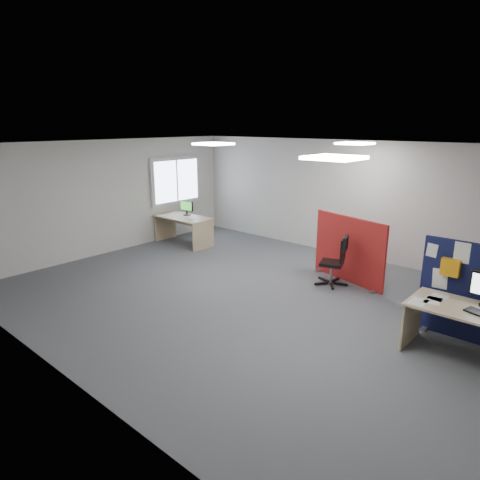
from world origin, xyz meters
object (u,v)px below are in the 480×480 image
Objects in this scene: red_divider at (349,250)px; office_chair at (337,258)px; second_desk at (184,223)px; monitor_second at (187,207)px.

red_divider is 1.74× the size of office_chair.
second_desk is 3.72× the size of monitor_second.
monitor_second reaches higher than office_chair.
monitor_second is (-4.59, -0.15, 0.29)m from red_divider.
red_divider is 4.52m from second_desk.
second_desk is at bearing -161.31° from red_divider.
red_divider is at bearing 64.05° from office_chair.
monitor_second is at bearing 158.48° from office_chair.
office_chair is (4.54, -0.21, -0.38)m from monitor_second.
second_desk is at bearing 160.50° from office_chair.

